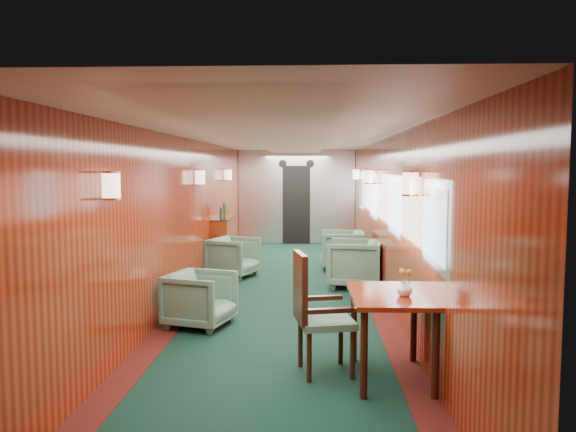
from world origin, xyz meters
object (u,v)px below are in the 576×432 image
object	(u,v)px
armchair_left_near	(200,299)
armchair_left_far	(234,257)
dining_table	(392,307)
armchair_right_near	(354,263)
armchair_right_far	(342,250)
side_chair	(314,308)
credenza	(223,242)

from	to	relation	value
armchair_left_near	armchair_left_far	xyz separation A→B (m)	(-0.03, 3.17, 0.01)
dining_table	armchair_left_near	size ratio (longest dim) A/B	1.46
armchair_left_near	armchair_right_near	bearing A→B (deg)	-24.76
armchair_left_near	armchair_right_far	world-z (taller)	armchair_right_far
side_chair	credenza	bearing A→B (deg)	94.97
side_chair	credenza	size ratio (longest dim) A/B	0.93
armchair_left_near	dining_table	bearing A→B (deg)	-111.52
credenza	armchair_right_far	size ratio (longest dim) A/B	1.54
dining_table	side_chair	distance (m)	0.72
armchair_left_far	armchair_right_near	bearing A→B (deg)	-88.92
dining_table	credenza	size ratio (longest dim) A/B	0.87
side_chair	armchair_right_near	world-z (taller)	side_chair
side_chair	armchair_right_far	world-z (taller)	side_chair
dining_table	armchair_left_near	world-z (taller)	dining_table
armchair_left_near	armchair_left_far	distance (m)	3.17
side_chair	armchair_right_far	xyz separation A→B (m)	(0.56, 5.54, -0.26)
armchair_right_far	armchair_left_far	bearing A→B (deg)	-66.21
dining_table	armchair_left_far	distance (m)	5.26
armchair_left_far	armchair_right_near	world-z (taller)	armchair_right_near
credenza	armchair_right_near	size ratio (longest dim) A/B	1.47
side_chair	armchair_left_near	xyz separation A→B (m)	(-1.40, 1.53, -0.29)
armchair_right_near	dining_table	bearing A→B (deg)	9.05
dining_table	armchair_left_far	xyz separation A→B (m)	(-2.14, 4.80, -0.32)
armchair_left_near	armchair_right_far	distance (m)	4.46
armchair_left_near	armchair_right_near	size ratio (longest dim) A/B	0.87
armchair_right_near	armchair_right_far	world-z (taller)	armchair_right_near
armchair_right_near	armchair_left_near	bearing A→B (deg)	-32.53
side_chair	armchair_right_near	bearing A→B (deg)	67.87
armchair_right_far	armchair_left_near	bearing A→B (deg)	-25.14
armchair_right_far	armchair_right_near	bearing A→B (deg)	4.67
side_chair	armchair_left_far	size ratio (longest dim) A/B	1.50
side_chair	armchair_right_far	distance (m)	5.57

